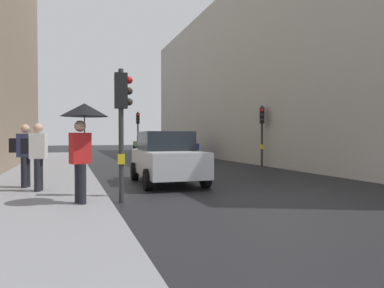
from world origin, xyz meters
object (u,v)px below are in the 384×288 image
object	(u,v)px
car_green_estate	(147,144)
pedestrian_with_grey_backpack	(24,152)
pedestrian_with_black_backpack	(37,153)
car_blue_van	(178,147)
pedestrian_with_umbrella	(83,125)
traffic_light_far_median	(138,126)
traffic_light_near_left	(122,111)
traffic_light_mid_street	(262,125)
car_silver_hatchback	(167,158)

from	to	relation	value
car_green_estate	pedestrian_with_grey_backpack	world-z (taller)	pedestrian_with_grey_backpack
car_green_estate	pedestrian_with_black_backpack	xyz separation A→B (m)	(-8.05, -24.67, 0.29)
car_blue_van	pedestrian_with_umbrella	bearing A→B (deg)	-113.06
traffic_light_far_median	car_blue_van	size ratio (longest dim) A/B	0.85
traffic_light_near_left	car_blue_van	bearing A→B (deg)	68.92
traffic_light_mid_street	car_silver_hatchback	world-z (taller)	traffic_light_mid_street
traffic_light_near_left	pedestrian_with_umbrella	bearing A→B (deg)	-144.61
car_green_estate	pedestrian_with_umbrella	size ratio (longest dim) A/B	1.99
traffic_light_far_median	car_silver_hatchback	bearing A→B (deg)	-97.12
traffic_light_mid_street	car_green_estate	xyz separation A→B (m)	(-2.38, 18.19, -1.35)
traffic_light_mid_street	car_blue_van	bearing A→B (deg)	105.97
pedestrian_with_umbrella	pedestrian_with_grey_backpack	distance (m)	3.46
traffic_light_near_left	traffic_light_mid_street	distance (m)	11.62
traffic_light_far_median	car_silver_hatchback	size ratio (longest dim) A/B	0.84
traffic_light_mid_street	car_silver_hatchback	size ratio (longest dim) A/B	0.76
car_blue_van	pedestrian_with_umbrella	xyz separation A→B (m)	(-7.06, -16.60, 0.96)
traffic_light_far_median	traffic_light_mid_street	bearing A→B (deg)	-69.68
traffic_light_near_left	traffic_light_mid_street	xyz separation A→B (m)	(8.42, 8.01, 0.02)
traffic_light_near_left	car_green_estate	distance (m)	26.92
traffic_light_near_left	car_silver_hatchback	size ratio (longest dim) A/B	0.75
car_green_estate	pedestrian_with_umbrella	xyz separation A→B (m)	(-6.95, -26.85, 0.96)
traffic_light_far_median	pedestrian_with_black_backpack	distance (m)	19.37
car_silver_hatchback	pedestrian_with_umbrella	size ratio (longest dim) A/B	1.99
car_blue_van	pedestrian_with_umbrella	world-z (taller)	pedestrian_with_umbrella
pedestrian_with_umbrella	car_silver_hatchback	bearing A→B (deg)	52.97
traffic_light_mid_street	pedestrian_with_black_backpack	size ratio (longest dim) A/B	1.82
car_green_estate	pedestrian_with_black_backpack	bearing A→B (deg)	-108.06
car_blue_van	pedestrian_with_umbrella	distance (m)	18.07
traffic_light_near_left	car_green_estate	bearing A→B (deg)	77.03
car_green_estate	car_silver_hatchback	world-z (taller)	same
traffic_light_mid_street	pedestrian_with_umbrella	xyz separation A→B (m)	(-9.33, -8.66, -0.38)
traffic_light_near_left	pedestrian_with_grey_backpack	xyz separation A→B (m)	(-2.41, 2.40, -1.05)
pedestrian_with_grey_backpack	traffic_light_near_left	bearing A→B (deg)	-44.86
car_silver_hatchback	pedestrian_with_black_backpack	xyz separation A→B (m)	(-3.94, -1.59, 0.29)
traffic_light_mid_street	pedestrian_with_umbrella	distance (m)	12.74
traffic_light_near_left	pedestrian_with_umbrella	xyz separation A→B (m)	(-0.92, -0.65, -0.37)
car_silver_hatchback	pedestrian_with_black_backpack	world-z (taller)	pedestrian_with_black_backpack
car_silver_hatchback	pedestrian_with_umbrella	distance (m)	4.82
pedestrian_with_umbrella	car_blue_van	bearing A→B (deg)	66.94
traffic_light_far_median	car_blue_van	distance (m)	4.75
car_green_estate	pedestrian_with_grey_backpack	bearing A→B (deg)	-109.53
traffic_light_far_median	car_silver_hatchback	distance (m)	16.97
traffic_light_mid_street	pedestrian_with_umbrella	bearing A→B (deg)	-137.13
traffic_light_near_left	car_silver_hatchback	world-z (taller)	traffic_light_near_left
car_silver_hatchback	pedestrian_with_grey_backpack	bearing A→B (deg)	-170.55
pedestrian_with_umbrella	traffic_light_far_median	bearing A→B (deg)	76.48
car_green_estate	pedestrian_with_umbrella	distance (m)	27.76
traffic_light_near_left	car_green_estate	world-z (taller)	traffic_light_near_left
pedestrian_with_umbrella	pedestrian_with_black_backpack	bearing A→B (deg)	116.62
car_silver_hatchback	traffic_light_mid_street	bearing A→B (deg)	37.02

